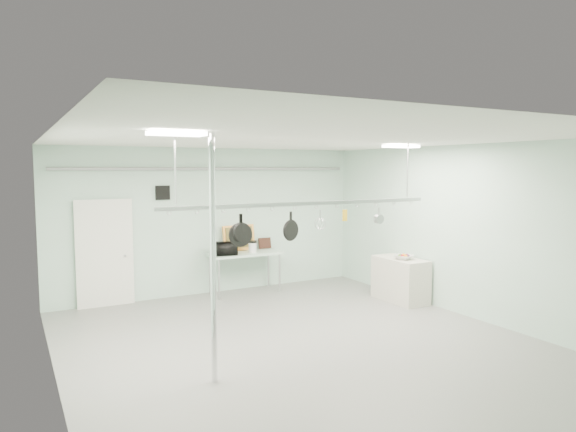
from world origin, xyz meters
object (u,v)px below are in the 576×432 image
pot_rack (306,202)px  skillet_mid (241,228)px  coffee_canister (253,248)px  skillet_right (291,226)px  side_cabinet (400,280)px  microwave (225,249)px  chrome_pole (213,260)px  fruit_bowl (404,257)px  prep_table (245,256)px  skillet_left (240,230)px

pot_rack → skillet_mid: (-1.12, 0.00, -0.35)m
coffee_canister → skillet_right: size_ratio=0.48×
side_cabinet → microwave: size_ratio=2.40×
chrome_pole → fruit_bowl: size_ratio=8.49×
prep_table → pot_rack: (-0.40, -3.30, 1.40)m
microwave → fruit_bowl: bearing=154.2°
skillet_mid → side_cabinet: bearing=1.3°
microwave → coffee_canister: (0.66, 0.02, -0.03)m
coffee_canister → skillet_left: size_ratio=0.45×
coffee_canister → skillet_right: skillet_right is taller
side_cabinet → prep_table: bearing=139.2°
prep_table → skillet_right: bearing=-101.5°
coffee_canister → fruit_bowl: (2.36, -2.26, -0.07)m
pot_rack → skillet_mid: bearing=180.0°
side_cabinet → skillet_right: bearing=-161.2°
fruit_bowl → skillet_right: (-3.19, -0.97, 0.91)m
side_cabinet → pot_rack: 3.62m
skillet_right → side_cabinet: bearing=0.1°
fruit_bowl → skillet_mid: 4.25m
chrome_pole → side_cabinet: (4.85, 2.00, -1.15)m
skillet_left → microwave: bearing=78.0°
prep_table → coffee_canister: coffee_canister is taller
skillet_left → side_cabinet: bearing=20.8°
pot_rack → skillet_right: size_ratio=10.56×
skillet_mid → fruit_bowl: bearing=-0.3°
fruit_bowl → skillet_mid: size_ratio=0.90×
chrome_pole → skillet_right: (1.63, 0.90, 0.26)m
microwave → chrome_pole: bearing=77.1°
chrome_pole → microwave: (1.79, 4.11, -0.56)m
pot_rack → prep_table: bearing=83.1°
microwave → skillet_right: skillet_right is taller
side_cabinet → skillet_left: (-4.08, -1.10, 1.39)m
chrome_pole → coffee_canister: (2.45, 4.13, -0.59)m
prep_table → microwave: size_ratio=3.20×
skillet_right → skillet_left: bearing=161.3°
pot_rack → skillet_mid: size_ratio=11.43×
microwave → side_cabinet: bearing=156.1°
fruit_bowl → skillet_left: bearing=-166.5°
chrome_pole → skillet_left: bearing=49.4°
skillet_left → skillet_mid: same height
pot_rack → coffee_canister: bearing=80.3°
skillet_left → skillet_right: 0.86m
skillet_mid → skillet_right: (0.85, 0.00, -0.02)m
skillet_right → fruit_bowl: bearing=-1.8°
microwave → skillet_left: 3.46m
prep_table → side_cabinet: bearing=-40.8°
coffee_canister → skillet_right: (-0.83, -3.23, 0.84)m
side_cabinet → microwave: bearing=145.4°
microwave → coffee_canister: microwave is taller
pot_rack → skillet_right: (-0.27, 0.00, -0.37)m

